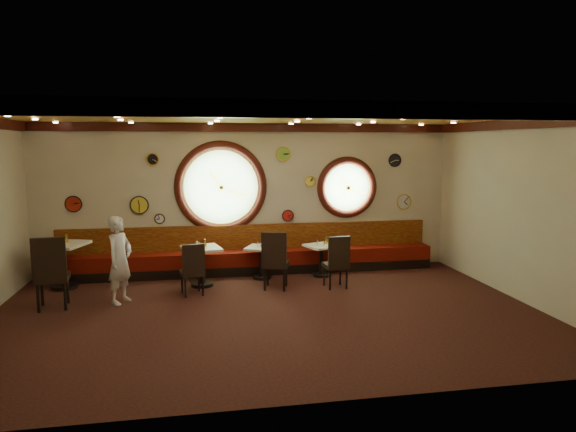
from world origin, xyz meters
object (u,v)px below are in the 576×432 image
Objects in this scene: chair_a at (51,268)px; condiment_d_bottle at (326,240)px; chair_d at (337,258)px; condiment_a_bottle at (67,238)px; condiment_c_pepper at (261,245)px; condiment_b_bottle at (205,243)px; table_a at (63,260)px; condiment_d_salt at (317,242)px; condiment_b_pepper at (199,245)px; table_d at (322,256)px; chair_c at (275,257)px; condiment_b_salt at (197,244)px; condiment_d_pepper at (324,243)px; table_b at (202,261)px; waiter at (120,260)px; condiment_a_pepper at (61,240)px; chair_b at (193,266)px; condiment_c_bottle at (266,242)px; table_c at (262,258)px; condiment_c_salt at (258,244)px; condiment_a_salt at (60,240)px.

chair_a reaches higher than condiment_d_bottle.
condiment_a_bottle reaches higher than chair_d.
condiment_b_bottle reaches higher than condiment_c_pepper.
condiment_d_salt is at bearing 0.90° from table_a.
condiment_b_pepper is at bearing -171.23° from condiment_d_bottle.
table_d is 1.12× the size of chair_c.
condiment_b_salt is (-2.57, -0.27, 0.41)m from table_d.
chair_d is at bearing -87.86° from condiment_d_pepper.
chair_a is 8.00× the size of condiment_d_pepper.
table_b is 7.65× the size of condiment_b_salt.
waiter is (-2.77, -0.30, 0.12)m from chair_c.
condiment_d_bottle is at bearing 1.05° from condiment_a_pepper.
condiment_d_pepper is at bearing -3.14° from condiment_c_pepper.
chair_c is at bearing -11.63° from condiment_a_pepper.
condiment_d_salt is at bearing 92.82° from chair_d.
chair_b reaches higher than table_d.
chair_b is 0.86× the size of chair_c.
condiment_c_bottle is (1.37, 0.39, -0.07)m from condiment_b_pepper.
table_d is at bearing -40.12° from condiment_d_salt.
condiment_d_bottle is (2.77, 1.03, 0.20)m from chair_b.
chair_a reaches higher than condiment_c_pepper.
condiment_d_pepper is (5.16, -0.05, -0.22)m from condiment_a_pepper.
condiment_b_bottle is (0.24, 0.67, 0.29)m from chair_b.
table_a is 1.30× the size of table_d.
chair_a is at bearing 129.89° from waiter.
condiment_a_bottle is (-2.54, 0.36, 0.48)m from table_b.
condiment_d_bottle is at bearing 8.77° from condiment_b_pepper.
waiter is at bearing 177.49° from chair_d.
condiment_b_salt is 1.32m from condiment_c_pepper.
condiment_b_salt is at bearing -5.71° from table_a.
condiment_d_salt is at bearing 7.62° from condiment_b_salt.
condiment_a_bottle is 0.91× the size of condiment_d_bottle.
table_b is 1.04× the size of table_c.
chair_c is at bearing 0.47° from chair_a.
condiment_c_salt is 1.27m from condiment_b_pepper.
condiment_a_salt is at bearing 113.12° from condiment_a_pepper.
chair_b is at bearing -145.77° from condiment_c_bottle.
condiment_c_bottle is (1.49, 1.02, 0.20)m from chair_b.
chair_d is 1.67m from condiment_c_pepper.
condiment_b_pepper is (2.60, -0.31, -0.12)m from condiment_a_pepper.
condiment_a_bottle is 0.90× the size of condiment_c_bottle.
table_d is 0.99m from chair_d.
table_a is at bearing 75.45° from waiter.
condiment_a_bottle is at bearing 163.69° from chair_d.
condiment_b_salt is 2.49m from condiment_a_bottle.
condiment_a_pepper is at bearing 174.35° from condiment_b_bottle.
condiment_a_pepper is at bearing -179.60° from condiment_c_pepper.
condiment_b_salt is at bearing -5.35° from condiment_a_pepper.
condiment_d_salt is 1.09m from condiment_c_bottle.
chair_c is 1.40m from condiment_d_pepper.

